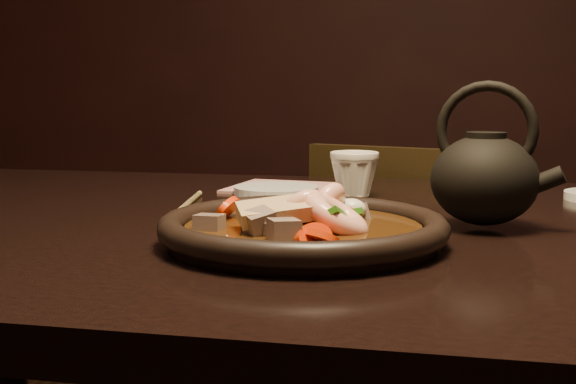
% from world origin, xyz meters
% --- Properties ---
extents(table, '(1.60, 0.90, 0.75)m').
position_xyz_m(table, '(0.00, 0.00, 0.67)').
color(table, black).
rests_on(table, floor).
extents(chair, '(0.48, 0.48, 0.80)m').
position_xyz_m(chair, '(0.07, 0.60, 0.44)').
color(chair, black).
rests_on(chair, floor).
extents(plate, '(0.31, 0.31, 0.03)m').
position_xyz_m(plate, '(-0.02, -0.15, 0.77)').
color(plate, black).
rests_on(plate, table).
extents(stirfry, '(0.18, 0.21, 0.07)m').
position_xyz_m(stirfry, '(-0.02, -0.15, 0.77)').
color(stirfry, '#341C09').
rests_on(stirfry, plate).
extents(soy_dish, '(0.10, 0.10, 0.01)m').
position_xyz_m(soy_dish, '(0.03, -0.10, 0.76)').
color(soy_dish, white).
rests_on(soy_dish, table).
extents(saucer_left, '(0.13, 0.13, 0.01)m').
position_xyz_m(saucer_left, '(-0.13, 0.20, 0.76)').
color(saucer_left, white).
rests_on(saucer_left, table).
extents(tea_cup, '(0.08, 0.08, 0.07)m').
position_xyz_m(tea_cup, '(-0.01, 0.20, 0.79)').
color(tea_cup, white).
rests_on(tea_cup, table).
extents(chopsticks, '(0.05, 0.27, 0.01)m').
position_xyz_m(chopsticks, '(-0.22, 0.03, 0.75)').
color(chopsticks, tan).
rests_on(chopsticks, table).
extents(napkin, '(0.18, 0.18, 0.00)m').
position_xyz_m(napkin, '(-0.13, 0.27, 0.75)').
color(napkin, tan).
rests_on(napkin, table).
extents(teapot, '(0.15, 0.12, 0.17)m').
position_xyz_m(teapot, '(0.17, -0.02, 0.81)').
color(teapot, black).
rests_on(teapot, table).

